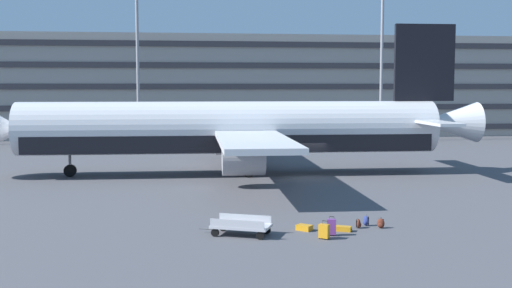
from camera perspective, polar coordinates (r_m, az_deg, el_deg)
ground_plane at (r=46.26m, az=4.82°, el=-3.00°), size 600.00×600.00×0.00m
terminal_structure at (r=87.37m, az=-0.79°, el=5.25°), size 171.71×16.73×13.17m
airliner at (r=47.08m, az=-1.87°, el=1.28°), size 37.49×30.09×11.37m
light_mast_left at (r=73.44m, az=-10.73°, el=9.25°), size 1.80×0.50×20.34m
light_mast_center_left at (r=77.13m, az=11.38°, el=9.17°), size 1.80×0.50×20.66m
suitcase_red at (r=29.39m, az=7.93°, el=-7.63°), size 0.82×0.65×0.23m
suitcase_black at (r=29.35m, az=4.41°, el=-7.59°), size 0.82×0.80×0.25m
suitcase_teal at (r=28.41m, az=6.89°, el=-7.48°), size 0.43×0.34×0.85m
suitcase_large at (r=27.76m, az=6.21°, el=-7.87°), size 0.52×0.49×0.80m
backpack_upright at (r=30.23m, az=11.27°, el=-7.11°), size 0.41×0.36×0.51m
backpack_small at (r=30.07m, az=9.31°, el=-7.16°), size 0.30×0.37×0.48m
backpack_laid_flat at (r=30.60m, az=9.95°, el=-6.90°), size 0.31×0.37×0.54m
baggage_cart at (r=28.27m, az=-1.37°, el=-7.45°), size 3.31×2.20×0.82m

